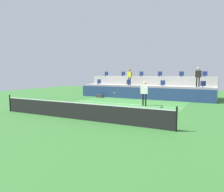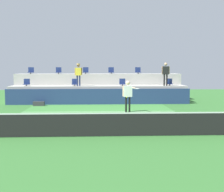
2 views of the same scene
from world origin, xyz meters
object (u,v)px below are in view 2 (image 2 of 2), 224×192
object	(u,v)px
stadium_chair_lower_far_left	(27,83)
equipment_bag	(39,104)
stadium_chair_upper_mid_left	(86,71)
spectator_with_hat	(78,72)
tennis_ball	(127,97)
stadium_chair_upper_left	(59,71)
stadium_chair_upper_right	(138,71)
stadium_chair_lower_far_right	(169,83)
stadium_chair_upper_far_left	(31,71)
stadium_chair_lower_left	(75,83)
stadium_chair_upper_mid_right	(111,71)
stadium_chair_upper_far_right	(164,71)
tennis_player	(128,93)
spectator_in_white	(166,72)
stadium_chair_lower_right	(122,83)

from	to	relation	value
stadium_chair_lower_far_left	equipment_bag	distance (m)	2.58
stadium_chair_upper_mid_left	spectator_with_hat	size ratio (longest dim) A/B	0.32
stadium_chair_upper_mid_left	tennis_ball	size ratio (longest dim) A/B	7.65
stadium_chair_upper_left	stadium_chair_upper_right	xyz separation A→B (m)	(6.36, 0.00, 0.00)
stadium_chair_lower_far_right	stadium_chair_upper_right	xyz separation A→B (m)	(-2.15, 1.80, 0.85)
stadium_chair_upper_far_left	stadium_chair_lower_left	bearing A→B (deg)	-26.59
spectator_with_hat	stadium_chair_upper_mid_right	bearing A→B (deg)	41.35
stadium_chair_upper_mid_left	stadium_chair_lower_far_left	bearing A→B (deg)	-157.16
stadium_chair_upper_left	equipment_bag	xyz separation A→B (m)	(-0.90, -3.66, -2.16)
stadium_chair_upper_far_right	tennis_player	bearing A→B (deg)	-117.84
stadium_chair_lower_far_right	spectator_in_white	world-z (taller)	spectator_in_white
stadium_chair_lower_left	tennis_ball	distance (m)	9.61
spectator_with_hat	stadium_chair_upper_far_right	bearing A→B (deg)	17.84
stadium_chair_lower_far_left	spectator_in_white	distance (m)	10.28
stadium_chair_lower_right	spectator_with_hat	xyz separation A→B (m)	(-3.24, -0.38, 0.78)
stadium_chair_lower_far_right	stadium_chair_upper_mid_left	distance (m)	6.66
stadium_chair_upper_far_right	stadium_chair_upper_left	bearing A→B (deg)	180.00
stadium_chair_lower_far_left	stadium_chair_upper_mid_left	bearing A→B (deg)	22.84
stadium_chair_lower_far_right	spectator_with_hat	bearing A→B (deg)	-176.77
stadium_chair_upper_mid_left	stadium_chair_upper_right	size ratio (longest dim) A/B	1.00
stadium_chair_upper_far_right	spectator_with_hat	world-z (taller)	spectator_with_hat
stadium_chair_lower_left	stadium_chair_lower_far_right	bearing A→B (deg)	0.00
stadium_chair_upper_far_left	spectator_with_hat	world-z (taller)	spectator_with_hat
stadium_chair_lower_right	stadium_chair_lower_far_right	xyz separation A→B (m)	(3.55, 0.00, 0.00)
stadium_chair_lower_far_right	tennis_player	bearing A→B (deg)	-125.70
stadium_chair_upper_right	equipment_bag	distance (m)	8.41
stadium_chair_upper_far_left	equipment_bag	size ratio (longest dim) A/B	0.68
stadium_chair_upper_far_right	tennis_player	xyz separation A→B (m)	(-3.62, -6.85, -1.18)
stadium_chair_lower_far_left	stadium_chair_upper_left	xyz separation A→B (m)	(2.12, 1.80, 0.85)
stadium_chair_upper_far_left	tennis_player	distance (m)	9.91
stadium_chair_upper_left	stadium_chair_upper_mid_left	distance (m)	2.15
stadium_chair_lower_right	stadium_chair_upper_far_left	size ratio (longest dim) A/B	1.00
stadium_chair_upper_far_right	stadium_chair_lower_right	bearing A→B (deg)	-153.05
stadium_chair_lower_left	stadium_chair_upper_far_right	world-z (taller)	stadium_chair_upper_far_right
stadium_chair_upper_far_left	stadium_chair_upper_mid_left	xyz separation A→B (m)	(4.33, 0.00, 0.00)
spectator_in_white	equipment_bag	xyz separation A→B (m)	(-9.02, -1.48, -2.13)
stadium_chair_lower_far_left	equipment_bag	xyz separation A→B (m)	(1.22, -1.86, -1.31)
stadium_chair_upper_far_left	spectator_with_hat	distance (m)	4.46
stadium_chair_upper_left	stadium_chair_upper_far_right	size ratio (longest dim) A/B	1.00
stadium_chair_upper_far_left	stadium_chair_upper_left	size ratio (longest dim) A/B	1.00
stadium_chair_upper_mid_left	stadium_chair_upper_left	bearing A→B (deg)	180.00
stadium_chair_lower_far_left	equipment_bag	world-z (taller)	stadium_chair_lower_far_left
stadium_chair_lower_right	tennis_player	world-z (taller)	tennis_player
stadium_chair_lower_left	stadium_chair_upper_right	bearing A→B (deg)	20.02
stadium_chair_upper_far_right	stadium_chair_upper_mid_right	bearing A→B (deg)	180.00
stadium_chair_lower_far_right	spectator_in_white	size ratio (longest dim) A/B	0.30
stadium_chair_lower_far_left	stadium_chair_lower_left	xyz separation A→B (m)	(3.54, 0.00, 0.00)
spectator_in_white	stadium_chair_lower_far_right	bearing A→B (deg)	44.50
tennis_player	spectator_with_hat	size ratio (longest dim) A/B	1.12
stadium_chair_lower_far_right	stadium_chair_upper_left	xyz separation A→B (m)	(-8.51, 1.80, 0.85)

